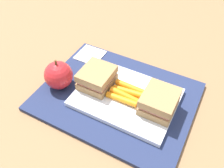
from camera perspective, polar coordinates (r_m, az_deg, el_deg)
ground_plane at (r=0.58m, az=1.09°, el=-3.31°), size 2.40×2.40×0.00m
lunchbag_mat at (r=0.58m, az=1.10°, el=-2.98°), size 0.36×0.28×0.01m
food_tray at (r=0.56m, az=3.38°, el=-3.14°), size 0.23×0.17×0.01m
sandwich_half_left at (r=0.53m, az=11.20°, el=-4.11°), size 0.07×0.08×0.04m
sandwich_half_right at (r=0.57m, az=-3.61°, el=1.52°), size 0.07×0.08×0.04m
carrot_sticks_bundle at (r=0.55m, az=3.46°, el=-2.24°), size 0.08×0.06×0.02m
apple at (r=0.59m, az=-12.61°, el=2.07°), size 0.07×0.07×0.08m
paper_napkin at (r=0.68m, az=-5.22°, el=6.89°), size 0.07×0.07×0.00m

